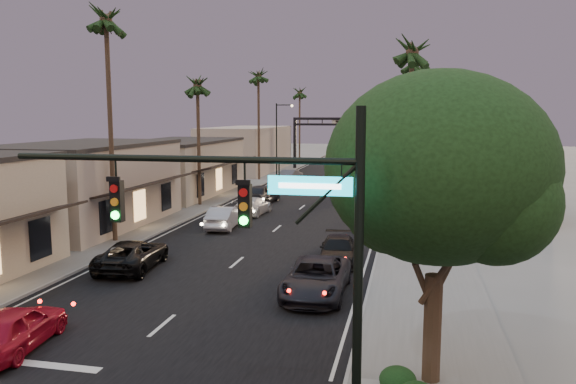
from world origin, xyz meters
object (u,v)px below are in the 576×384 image
at_px(corner_tree, 441,176).
at_px(oncoming_red, 14,328).
at_px(palm_ld, 258,73).
at_px(oncoming_pickup, 133,255).
at_px(palm_lc, 197,80).
at_px(palm_rc, 412,92).
at_px(streetlight_right, 392,140).
at_px(oncoming_silver, 224,217).
at_px(palm_lb, 106,13).
at_px(curbside_near, 316,278).
at_px(traffic_signal, 274,227).
at_px(palm_rb, 412,60).
at_px(palm_far, 300,90).
at_px(streetlight_left, 279,134).
at_px(arch, 347,130).
at_px(palm_ra, 413,44).
at_px(curbside_black, 338,250).

xyz_separation_m(corner_tree, oncoming_red, (-13.23, -0.45, -5.23)).
relative_size(palm_ld, oncoming_pickup, 2.72).
height_order(palm_lc, palm_rc, same).
distance_m(streetlight_right, oncoming_silver, 21.01).
distance_m(palm_lb, palm_ld, 33.01).
relative_size(palm_lb, oncoming_red, 3.46).
bearing_deg(curbside_near, traffic_signal, -86.03).
relative_size(palm_rb, palm_far, 1.08).
distance_m(palm_rb, oncoming_silver, 23.66).
bearing_deg(palm_far, palm_lb, -90.31).
bearing_deg(oncoming_silver, streetlight_left, -88.27).
bearing_deg(curbside_near, palm_lb, 151.26).
relative_size(streetlight_left, palm_rb, 0.63).
bearing_deg(palm_rc, oncoming_silver, -108.28).
bearing_deg(traffic_signal, palm_ld, 105.65).
relative_size(corner_tree, palm_lc, 0.72).
distance_m(palm_lc, curbside_near, 27.06).
relative_size(palm_far, curbside_near, 2.41).
bearing_deg(corner_tree, palm_far, 104.14).
xyz_separation_m(palm_rb, palm_rc, (0.00, 20.00, -1.95)).
relative_size(palm_lc, palm_rc, 1.00).
distance_m(streetlight_right, palm_rc, 19.75).
height_order(corner_tree, oncoming_pickup, corner_tree).
height_order(corner_tree, palm_far, palm_far).
height_order(arch, curbside_near, arch).
distance_m(traffic_signal, oncoming_pickup, 17.04).
height_order(palm_ld, palm_far, palm_ld).
relative_size(palm_ra, palm_far, 1.00).
bearing_deg(curbside_near, palm_ld, 108.30).
xyz_separation_m(palm_far, oncoming_pickup, (3.60, -61.21, -10.72)).
bearing_deg(palm_ld, traffic_signal, -74.35).
relative_size(traffic_signal, streetlight_right, 0.95).
xyz_separation_m(palm_lc, palm_ra, (17.20, -12.00, 0.97)).
bearing_deg(streetlight_right, palm_far, 114.76).
bearing_deg(arch, palm_far, 136.05).
bearing_deg(streetlight_right, palm_rc, 84.95).
distance_m(palm_rb, oncoming_red, 40.72).
height_order(palm_ra, curbside_black, palm_ra).
relative_size(arch, palm_ld, 1.07).
bearing_deg(traffic_signal, palm_far, 100.70).
xyz_separation_m(streetlight_right, palm_rb, (1.68, -1.00, 7.09)).
bearing_deg(arch, oncoming_pickup, -95.05).
bearing_deg(streetlight_right, palm_lb, -124.01).
bearing_deg(streetlight_left, palm_far, 93.95).
bearing_deg(oncoming_pickup, palm_rc, -111.86).
bearing_deg(palm_lc, palm_far, 89.59).
distance_m(palm_lb, palm_far, 56.03).
distance_m(palm_lb, oncoming_red, 20.20).
relative_size(oncoming_red, curbside_black, 0.96).
height_order(traffic_signal, palm_ld, palm_ld).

